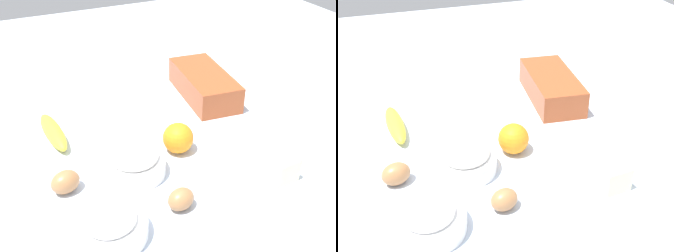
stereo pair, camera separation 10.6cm
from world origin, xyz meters
The scene contains 9 objects.
ground_plane centered at (0.00, 0.00, -0.01)m, with size 2.40×2.40×0.02m, color silver.
loaf_pan centered at (-0.17, 0.20, 0.04)m, with size 0.29×0.16×0.08m.
flour_bowl centered at (0.10, -0.13, 0.03)m, with size 0.14×0.14×0.07m.
sugar_bowl centered at (0.25, -0.24, 0.03)m, with size 0.15×0.15×0.07m.
banana centered at (-0.13, -0.27, 0.02)m, with size 0.19×0.04×0.04m, color yellow.
orange_fruit centered at (0.06, 0.00, 0.04)m, with size 0.08×0.08×0.08m, color orange.
butter_block centered at (0.24, 0.16, 0.03)m, with size 0.09×0.06×0.06m, color #F4EDB2.
egg_near_butter centered at (0.24, -0.08, 0.02)m, with size 0.05×0.05×0.06m, color #A67044.
egg_beside_bowl centered at (0.09, -0.29, 0.03)m, with size 0.05×0.05×0.07m, color #A87144.
Camera 1 is at (0.81, -0.38, 0.61)m, focal length 43.87 mm.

